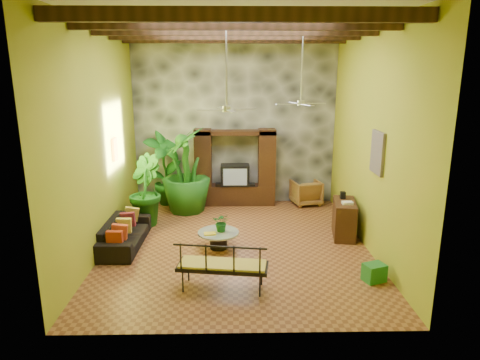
{
  "coord_description": "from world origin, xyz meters",
  "views": [
    {
      "loc": [
        -0.11,
        -9.36,
        3.98
      ],
      "look_at": [
        0.09,
        0.2,
        1.51
      ],
      "focal_mm": 32.0,
      "sensor_mm": 36.0,
      "label": 1
    }
  ],
  "objects_px": {
    "ceiling_fan_front": "(227,99)",
    "tall_plant_a": "(165,168)",
    "sofa": "(124,233)",
    "tall_plant_c": "(186,170)",
    "iron_bench": "(223,264)",
    "ceiling_fan_back": "(301,94)",
    "tall_plant_b": "(144,190)",
    "coffee_table": "(218,238)",
    "wicker_armchair": "(306,192)",
    "green_bin": "(374,273)",
    "entertainment_center": "(235,173)",
    "side_console": "(344,219)"
  },
  "relations": [
    {
      "from": "entertainment_center",
      "to": "tall_plant_c",
      "type": "distance_m",
      "value": 1.57
    },
    {
      "from": "wicker_armchair",
      "to": "tall_plant_b",
      "type": "relative_size",
      "value": 0.44
    },
    {
      "from": "tall_plant_b",
      "to": "entertainment_center",
      "type": "bearing_deg",
      "value": 34.96
    },
    {
      "from": "green_bin",
      "to": "iron_bench",
      "type": "bearing_deg",
      "value": -173.99
    },
    {
      "from": "coffee_table",
      "to": "iron_bench",
      "type": "height_order",
      "value": "iron_bench"
    },
    {
      "from": "tall_plant_a",
      "to": "tall_plant_c",
      "type": "distance_m",
      "value": 0.97
    },
    {
      "from": "ceiling_fan_front",
      "to": "tall_plant_a",
      "type": "relative_size",
      "value": 0.81
    },
    {
      "from": "tall_plant_b",
      "to": "coffee_table",
      "type": "xyz_separation_m",
      "value": [
        1.99,
        -1.66,
        -0.67
      ]
    },
    {
      "from": "tall_plant_c",
      "to": "iron_bench",
      "type": "distance_m",
      "value": 4.83
    },
    {
      "from": "sofa",
      "to": "tall_plant_a",
      "type": "height_order",
      "value": "tall_plant_a"
    },
    {
      "from": "tall_plant_a",
      "to": "green_bin",
      "type": "bearing_deg",
      "value": -46.4
    },
    {
      "from": "tall_plant_a",
      "to": "ceiling_fan_back",
      "type": "bearing_deg",
      "value": -27.73
    },
    {
      "from": "ceiling_fan_front",
      "to": "coffee_table",
      "type": "bearing_deg",
      "value": 137.44
    },
    {
      "from": "iron_bench",
      "to": "tall_plant_b",
      "type": "bearing_deg",
      "value": 128.59
    },
    {
      "from": "coffee_table",
      "to": "side_console",
      "type": "bearing_deg",
      "value": 12.71
    },
    {
      "from": "wicker_armchair",
      "to": "coffee_table",
      "type": "height_order",
      "value": "wicker_armchair"
    },
    {
      "from": "wicker_armchair",
      "to": "tall_plant_c",
      "type": "bearing_deg",
      "value": -3.76
    },
    {
      "from": "sofa",
      "to": "green_bin",
      "type": "distance_m",
      "value": 5.57
    },
    {
      "from": "entertainment_center",
      "to": "side_console",
      "type": "xyz_separation_m",
      "value": [
        2.65,
        -2.65,
        -0.52
      ]
    },
    {
      "from": "side_console",
      "to": "ceiling_fan_front",
      "type": "bearing_deg",
      "value": -153.01
    },
    {
      "from": "tall_plant_b",
      "to": "ceiling_fan_front",
      "type": "bearing_deg",
      "value": -40.17
    },
    {
      "from": "entertainment_center",
      "to": "tall_plant_b",
      "type": "xyz_separation_m",
      "value": [
        -2.4,
        -1.68,
        -0.04
      ]
    },
    {
      "from": "wicker_armchair",
      "to": "green_bin",
      "type": "bearing_deg",
      "value": 82.56
    },
    {
      "from": "tall_plant_c",
      "to": "coffee_table",
      "type": "relative_size",
      "value": 2.61
    },
    {
      "from": "tall_plant_b",
      "to": "green_bin",
      "type": "distance_m",
      "value": 6.08
    },
    {
      "from": "entertainment_center",
      "to": "sofa",
      "type": "bearing_deg",
      "value": -129.57
    },
    {
      "from": "entertainment_center",
      "to": "iron_bench",
      "type": "bearing_deg",
      "value": -93.03
    },
    {
      "from": "tall_plant_a",
      "to": "coffee_table",
      "type": "relative_size",
      "value": 2.44
    },
    {
      "from": "sofa",
      "to": "tall_plant_b",
      "type": "xyz_separation_m",
      "value": [
        0.2,
        1.47,
        0.62
      ]
    },
    {
      "from": "ceiling_fan_front",
      "to": "sofa",
      "type": "relative_size",
      "value": 0.89
    },
    {
      "from": "ceiling_fan_back",
      "to": "tall_plant_b",
      "type": "relative_size",
      "value": 1.0
    },
    {
      "from": "entertainment_center",
      "to": "wicker_armchair",
      "type": "bearing_deg",
      "value": -1.54
    },
    {
      "from": "ceiling_fan_front",
      "to": "side_console",
      "type": "relative_size",
      "value": 1.68
    },
    {
      "from": "entertainment_center",
      "to": "sofa",
      "type": "relative_size",
      "value": 1.15
    },
    {
      "from": "tall_plant_b",
      "to": "tall_plant_a",
      "type": "bearing_deg",
      "value": 80.25
    },
    {
      "from": "ceiling_fan_back",
      "to": "tall_plant_b",
      "type": "xyz_separation_m",
      "value": [
        -4.0,
        0.26,
        -2.47
      ]
    },
    {
      "from": "sofa",
      "to": "wicker_armchair",
      "type": "height_order",
      "value": "wicker_armchair"
    },
    {
      "from": "tall_plant_a",
      "to": "iron_bench",
      "type": "relative_size",
      "value": 1.32
    },
    {
      "from": "iron_bench",
      "to": "tall_plant_a",
      "type": "bearing_deg",
      "value": 117.21
    },
    {
      "from": "iron_bench",
      "to": "green_bin",
      "type": "height_order",
      "value": "iron_bench"
    },
    {
      "from": "tall_plant_c",
      "to": "green_bin",
      "type": "height_order",
      "value": "tall_plant_c"
    },
    {
      "from": "wicker_armchair",
      "to": "iron_bench",
      "type": "distance_m",
      "value": 5.78
    },
    {
      "from": "tall_plant_c",
      "to": "coffee_table",
      "type": "xyz_separation_m",
      "value": [
        0.99,
        -2.69,
        -0.97
      ]
    },
    {
      "from": "coffee_table",
      "to": "green_bin",
      "type": "xyz_separation_m",
      "value": [
        3.06,
        -1.65,
        -0.08
      ]
    },
    {
      "from": "ceiling_fan_front",
      "to": "coffee_table",
      "type": "xyz_separation_m",
      "value": [
        -0.21,
        0.2,
        -3.15
      ]
    },
    {
      "from": "tall_plant_a",
      "to": "tall_plant_b",
      "type": "distance_m",
      "value": 1.73
    },
    {
      "from": "coffee_table",
      "to": "sofa",
      "type": "bearing_deg",
      "value": 175.05
    },
    {
      "from": "entertainment_center",
      "to": "tall_plant_b",
      "type": "bearing_deg",
      "value": -145.04
    },
    {
      "from": "ceiling_fan_front",
      "to": "green_bin",
      "type": "xyz_separation_m",
      "value": [
        2.85,
        -1.45,
        -3.23
      ]
    },
    {
      "from": "tall_plant_a",
      "to": "coffee_table",
      "type": "xyz_separation_m",
      "value": [
        1.7,
        -3.35,
        -0.89
      ]
    }
  ]
}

